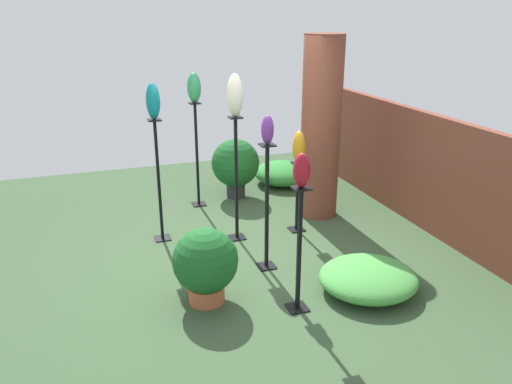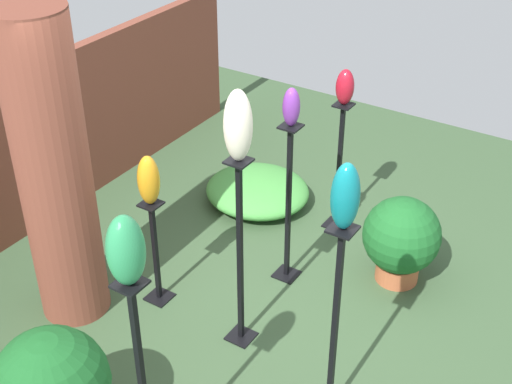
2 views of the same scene
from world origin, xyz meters
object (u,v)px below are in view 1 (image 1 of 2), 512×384
object	(u,v)px
pedestal_ruby	(299,255)
pedestal_amber	(297,200)
pedestal_jade	(197,159)
art_vase_amber	(299,147)
pedestal_violet	(267,213)
art_vase_jade	(194,88)
art_vase_teal	(153,101)
pedestal_teal	(159,186)
art_vase_ruby	(302,170)
art_vase_violet	(267,130)
potted_plant_front_right	(205,263)
pedestal_ivory	(236,184)
brick_pillar	(321,129)
art_vase_ivory	(235,95)
potted_plant_near_pillar	(235,164)

from	to	relation	value
pedestal_ruby	pedestal_amber	bearing A→B (deg)	156.64
pedestal_jade	art_vase_amber	world-z (taller)	pedestal_jade
pedestal_violet	pedestal_jade	xyz separation A→B (m)	(-2.18, -0.29, 0.05)
art_vase_jade	art_vase_teal	bearing A→B (deg)	-35.04
pedestal_violet	pedestal_teal	world-z (taller)	pedestal_teal
pedestal_amber	art_vase_teal	bearing A→B (deg)	-100.18
pedestal_amber	art_vase_ruby	size ratio (longest dim) A/B	2.93
pedestal_teal	pedestal_amber	world-z (taller)	pedestal_teal
art_vase_violet	potted_plant_front_right	distance (m)	1.52
art_vase_ruby	art_vase_amber	bearing A→B (deg)	156.64
pedestal_jade	pedestal_ivory	xyz separation A→B (m)	(1.32, 0.20, 0.02)
art_vase_amber	brick_pillar	bearing A→B (deg)	130.18
pedestal_violet	art_vase_ivory	size ratio (longest dim) A/B	2.86
pedestal_ivory	art_vase_violet	xyz separation A→B (m)	(0.85, 0.09, 0.88)
pedestal_amber	art_vase_amber	xyz separation A→B (m)	(0.00, 0.00, 0.73)
art_vase_teal	art_vase_jade	distance (m)	1.26
brick_pillar	pedestal_violet	xyz separation A→B (m)	(1.27, -1.26, -0.58)
art_vase_teal	brick_pillar	bearing A→B (deg)	93.06
pedestal_teal	potted_plant_front_right	bearing A→B (deg)	6.58
brick_pillar	art_vase_amber	world-z (taller)	brick_pillar
pedestal_ivory	art_vase_teal	size ratio (longest dim) A/B	3.69
pedestal_teal	potted_plant_front_right	xyz separation A→B (m)	(1.63, 0.19, -0.30)
pedestal_amber	art_vase_jade	xyz separation A→B (m)	(-1.34, -1.04, 1.34)
pedestal_violet	pedestal_ivory	size ratio (longest dim) A/B	0.91
pedestal_ivory	art_vase_violet	bearing A→B (deg)	6.13
pedestal_amber	pedestal_teal	bearing A→B (deg)	-100.18
pedestal_ivory	art_vase_violet	distance (m)	1.23
art_vase_jade	pedestal_teal	bearing A→B (deg)	-35.04
art_vase_teal	potted_plant_front_right	size ratio (longest dim) A/B	0.55
potted_plant_near_pillar	art_vase_jade	bearing A→B (deg)	-76.74
pedestal_amber	potted_plant_near_pillar	distance (m)	1.55
art_vase_violet	art_vase_ivory	distance (m)	0.89
pedestal_ivory	potted_plant_front_right	distance (m)	1.55
pedestal_jade	art_vase_teal	bearing A→B (deg)	-35.04
art_vase_ruby	potted_plant_near_pillar	distance (m)	3.38
art_vase_amber	potted_plant_front_right	xyz separation A→B (m)	(1.31, -1.57, -0.72)
pedestal_violet	pedestal_amber	bearing A→B (deg)	138.22
pedestal_ruby	pedestal_teal	bearing A→B (deg)	-153.97
art_vase_teal	art_vase_ruby	size ratio (longest dim) A/B	1.34
pedestal_amber	art_vase_ivory	xyz separation A→B (m)	(-0.02, -0.84, 1.42)
pedestal_ivory	art_vase_violet	world-z (taller)	art_vase_violet
pedestal_jade	art_vase_teal	distance (m)	1.65
pedestal_teal	potted_plant_near_pillar	distance (m)	1.81
pedestal_teal	pedestal_jade	world-z (taller)	pedestal_teal
pedestal_violet	art_vase_amber	size ratio (longest dim) A/B	3.52
art_vase_teal	art_vase_ruby	xyz separation A→B (m)	(2.06, 1.01, -0.34)
pedestal_ruby	pedestal_ivory	distance (m)	1.77
pedestal_violet	pedestal_ivory	world-z (taller)	pedestal_ivory
pedestal_ruby	art_vase_jade	world-z (taller)	art_vase_jade
art_vase_ruby	potted_plant_front_right	bearing A→B (deg)	-117.93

